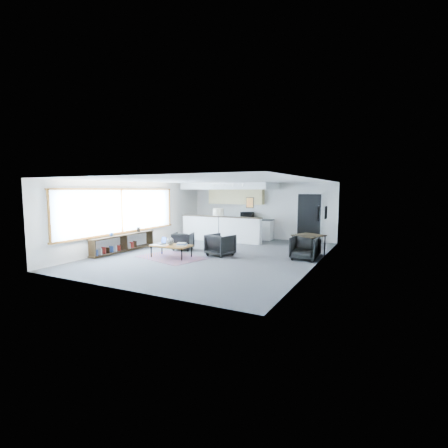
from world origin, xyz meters
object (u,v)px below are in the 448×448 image
at_px(laptop, 163,242).
at_px(dining_chair_near, 304,249).
at_px(ceramic_pot, 170,241).
at_px(dining_table, 309,237).
at_px(floor_lamp, 218,213).
at_px(armchair_right, 220,244).
at_px(book_stack, 182,244).
at_px(microwave, 247,215).
at_px(armchair_left, 183,240).
at_px(coffee_table, 171,246).
at_px(dining_chair_far, 308,247).

relative_size(laptop, dining_chair_near, 0.56).
height_order(ceramic_pot, dining_table, dining_table).
bearing_deg(floor_lamp, dining_table, -7.05).
height_order(armchair_right, dining_table, armchair_right).
distance_m(book_stack, microwave, 5.23).
distance_m(laptop, armchair_left, 1.25).
relative_size(ceramic_pot, dining_chair_near, 0.36).
height_order(floor_lamp, microwave, floor_lamp).
height_order(laptop, dining_chair_near, dining_chair_near).
bearing_deg(armchair_left, microwave, -121.14).
bearing_deg(armchair_right, dining_table, -140.02).
bearing_deg(book_stack, armchair_left, 123.00).
bearing_deg(microwave, ceramic_pot, -101.43).
bearing_deg(laptop, floor_lamp, 99.40).
height_order(coffee_table, armchair_left, armchair_left).
bearing_deg(microwave, dining_table, -44.50).
bearing_deg(laptop, ceramic_pot, 8.27).
distance_m(floor_lamp, dining_chair_far, 3.90).
height_order(coffee_table, ceramic_pot, ceramic_pot).
bearing_deg(laptop, dining_chair_near, 44.42).
distance_m(laptop, floor_lamp, 2.96).
bearing_deg(dining_chair_far, ceramic_pot, 46.32).
bearing_deg(book_stack, coffee_table, -174.59).
distance_m(armchair_left, armchair_right, 1.77).
height_order(ceramic_pot, dining_chair_near, dining_chair_near).
xyz_separation_m(armchair_right, microwave, (-0.79, 4.18, 0.71)).
xyz_separation_m(laptop, armchair_right, (1.75, 0.97, -0.08)).
relative_size(armchair_left, floor_lamp, 0.48).
xyz_separation_m(coffee_table, armchair_left, (-0.43, 1.32, -0.03)).
bearing_deg(floor_lamp, ceramic_pot, -96.53).
height_order(floor_lamp, dining_chair_near, floor_lamp).
xyz_separation_m(ceramic_pot, dining_table, (4.10, 2.39, 0.12)).
bearing_deg(book_stack, ceramic_pot, -169.61).
xyz_separation_m(laptop, armchair_left, (-0.00, 1.25, -0.13)).
bearing_deg(dining_table, laptop, -153.19).
bearing_deg(armchair_left, dining_chair_far, 176.40).
distance_m(ceramic_pot, dining_chair_near, 4.47).
xyz_separation_m(armchair_right, floor_lamp, (-1.02, 1.77, 0.91)).
xyz_separation_m(book_stack, floor_lamp, (-0.10, 2.78, 0.85)).
distance_m(floor_lamp, dining_table, 3.86).
bearing_deg(microwave, armchair_right, -84.71).
distance_m(ceramic_pot, floor_lamp, 2.98).
xyz_separation_m(laptop, floor_lamp, (0.73, 2.74, 0.83)).
height_order(armchair_left, floor_lamp, floor_lamp).
bearing_deg(floor_lamp, dining_chair_far, -6.21).
bearing_deg(microwave, coffee_table, -101.25).
height_order(armchair_left, dining_table, dining_table).
relative_size(ceramic_pot, floor_lamp, 0.17).
distance_m(floor_lamp, microwave, 2.43).
distance_m(armchair_right, microwave, 4.31).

